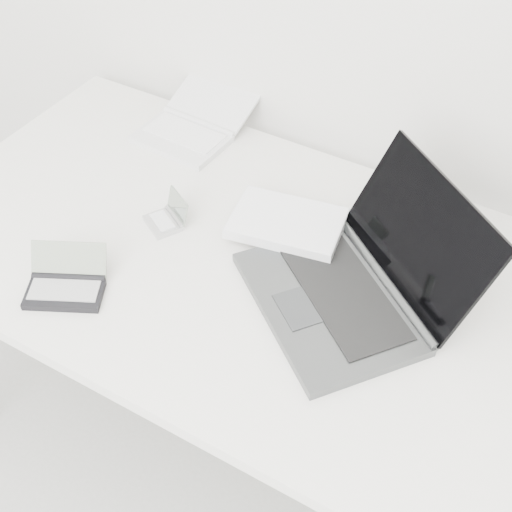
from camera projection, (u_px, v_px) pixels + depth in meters
The scene contains 5 objects.
desk at pixel (278, 286), 1.46m from camera, with size 1.60×0.80×0.73m.
laptop_large at pixel (338, 267), 1.38m from camera, with size 0.58×0.51×0.23m.
netbook_open_white at pixel (191, 128), 1.76m from camera, with size 0.23×0.29×0.07m.
pda_silver at pixel (167, 218), 1.52m from camera, with size 0.11×0.11×0.07m.
palmtop_charcoal at pixel (66, 285), 1.38m from camera, with size 0.19×0.18×0.07m.
Camera 1 is at (0.46, 0.67, 1.76)m, focal length 50.00 mm.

